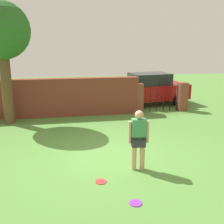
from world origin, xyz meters
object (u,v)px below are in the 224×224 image
at_px(car, 149,89).
at_px(frisbee_red, 101,182).
at_px(tree, 1,33).
at_px(frisbee_purple, 136,203).
at_px(person, 139,138).

height_order(car, frisbee_red, car).
distance_m(tree, frisbee_red, 7.32).
xyz_separation_m(car, frisbee_purple, (-3.16, -8.85, -0.85)).
bearing_deg(frisbee_red, person, 24.67).
relative_size(car, frisbee_purple, 16.32).
relative_size(frisbee_red, frisbee_purple, 1.00).
distance_m(person, frisbee_red, 1.47).
height_order(tree, frisbee_purple, tree).
height_order(tree, frisbee_red, tree).
distance_m(frisbee_red, frisbee_purple, 1.17).
bearing_deg(tree, person, -50.47).
bearing_deg(frisbee_red, tree, 119.24).
relative_size(car, frisbee_red, 16.32).
xyz_separation_m(person, frisbee_purple, (-0.47, -1.50, -0.89)).
bearing_deg(person, frisbee_red, 30.97).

